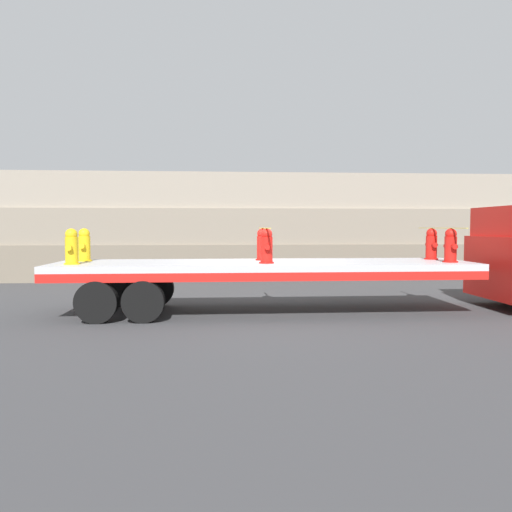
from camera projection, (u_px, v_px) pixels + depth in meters
The scene contains 11 objects.
ground_plane at pixel (264, 312), 12.54m from camera, with size 120.00×120.00×0.00m, color #38383A.
rock_cliff at pixel (245, 227), 21.10m from camera, with size 60.00×3.30×4.31m.
flatbed_trailer at pixel (239, 271), 12.43m from camera, with size 10.29×2.62×1.27m.
fire_hydrant_yellow_near_0 at pixel (72, 247), 11.55m from camera, with size 0.36×0.51×0.84m.
fire_hydrant_yellow_far_0 at pixel (84, 245), 12.65m from camera, with size 0.36×0.51×0.84m.
fire_hydrant_red_near_1 at pixel (267, 246), 11.89m from camera, with size 0.36×0.51×0.84m.
fire_hydrant_red_far_1 at pixel (262, 245), 13.00m from camera, with size 0.36×0.51×0.84m.
fire_hydrant_red_near_2 at pixel (451, 246), 12.23m from camera, with size 0.36×0.51×0.84m.
fire_hydrant_red_far_2 at pixel (431, 244), 13.34m from camera, with size 0.36×0.51×0.84m.
cargo_strap_rear at pixel (264, 228), 12.42m from camera, with size 0.05×2.72×0.01m.
cargo_strap_middle at pixel (441, 228), 12.76m from camera, with size 0.05×2.72×0.01m.
Camera 1 is at (-1.15, -12.39, 2.14)m, focal length 35.00 mm.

